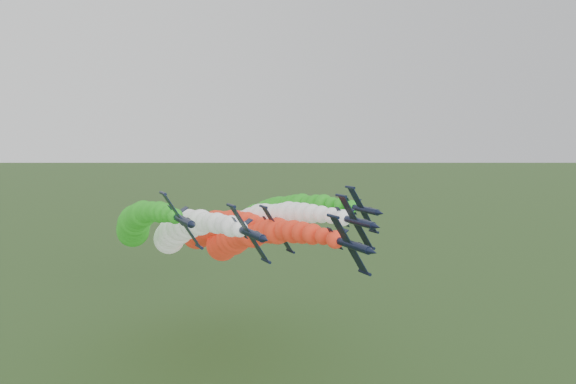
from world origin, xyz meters
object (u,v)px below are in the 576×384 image
(jet_outer_left, at_px, (136,224))
(jet_outer_right, at_px, (265,215))
(jet_inner_right, at_px, (249,225))
(jet_inner_left, at_px, (178,231))
(jet_trail, at_px, (206,229))
(jet_lead, at_px, (238,239))

(jet_outer_left, height_order, jet_outer_right, jet_outer_left)
(jet_outer_right, bearing_deg, jet_inner_right, -131.20)
(jet_inner_left, height_order, jet_outer_left, jet_outer_left)
(jet_inner_right, height_order, jet_outer_left, jet_outer_left)
(jet_inner_right, relative_size, jet_outer_left, 1.00)
(jet_inner_right, xyz_separation_m, jet_outer_right, (10.11, 11.54, 0.10))
(jet_trail, bearing_deg, jet_lead, -91.62)
(jet_outer_right, height_order, jet_trail, jet_outer_right)
(jet_inner_right, bearing_deg, jet_lead, -127.19)
(jet_inner_left, relative_size, jet_trail, 1.00)
(jet_outer_left, relative_size, jet_outer_right, 1.00)
(jet_inner_left, relative_size, jet_inner_right, 0.99)
(jet_outer_left, relative_size, jet_trail, 1.00)
(jet_outer_left, xyz_separation_m, jet_outer_right, (37.59, 1.28, -0.74))
(jet_lead, bearing_deg, jet_outer_right, 50.50)
(jet_lead, distance_m, jet_trail, 26.83)
(jet_lead, xyz_separation_m, jet_outer_right, (16.94, 20.55, 1.72))
(jet_lead, distance_m, jet_inner_right, 11.42)
(jet_inner_left, height_order, jet_inner_right, jet_inner_right)
(jet_inner_right, xyz_separation_m, jet_outer_left, (-27.49, 10.27, 0.84))
(jet_lead, height_order, jet_inner_left, jet_inner_left)
(jet_inner_left, xyz_separation_m, jet_trail, (13.38, 18.18, -3.45))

